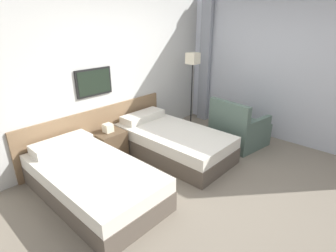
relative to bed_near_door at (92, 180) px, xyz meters
name	(u,v)px	position (x,y,z in m)	size (l,w,h in m)	color
ground_plane	(206,181)	(1.28, -0.93, -0.24)	(16.00, 16.00, 0.00)	slate
wall_headboard	(115,75)	(1.26, 1.04, 1.06)	(10.00, 0.10, 2.70)	silver
wall_window	(289,70)	(3.52, -1.10, 1.10)	(0.21, 4.45, 2.70)	white
bed_near_door	(92,180)	(0.00, 0.00, 0.00)	(1.04, 1.98, 0.59)	brown
bed_near_window	(172,142)	(1.59, 0.00, 0.00)	(1.04, 1.98, 0.59)	brown
nightstand	(109,144)	(0.79, 0.72, 0.00)	(0.47, 0.43, 0.60)	brown
floor_lamp	(193,67)	(2.77, 0.51, 1.07)	(0.24, 0.24, 1.59)	black
armchair	(238,130)	(2.72, -0.64, 0.04)	(0.94, 0.95, 0.89)	#4C6056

